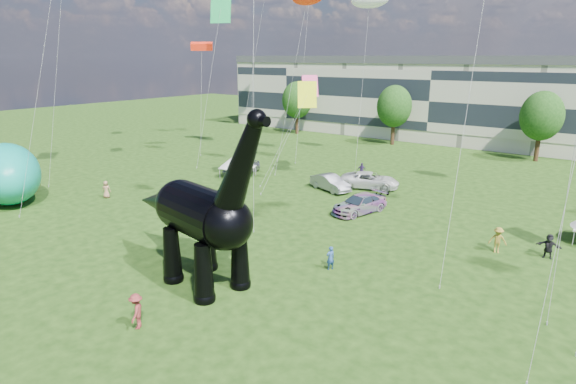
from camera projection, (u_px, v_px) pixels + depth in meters
The scene contains 13 objects.
ground at pixel (168, 307), 25.84m from camera, with size 220.00×220.00×0.00m, color #16330C.
terrace_row at pixel (442, 102), 76.44m from camera, with size 78.00×11.00×12.00m, color beige.
tree_far_left at pixel (297, 97), 82.21m from camera, with size 5.20×5.20×9.44m.
tree_mid_left at pixel (395, 103), 71.77m from camera, with size 5.20×5.20×9.44m.
tree_mid_right at pixel (542, 112), 60.17m from camera, with size 5.20×5.20×9.44m.
dinosaur_sculpture at pixel (198, 214), 27.82m from camera, with size 13.64×4.73×11.10m.
car_silver at pixel (241, 167), 55.12m from camera, with size 1.94×4.82×1.64m, color silver.
car_grey at pixel (330, 183), 48.23m from camera, with size 1.67×4.78×1.57m, color gray.
car_white at pixel (370, 180), 49.03m from camera, with size 2.72×5.91×1.64m, color silver.
car_dark at pixel (360, 204), 41.27m from camera, with size 2.21×5.45×1.58m, color #595960.
gazebo_left at pixel (237, 160), 53.23m from camera, with size 4.59×4.59×2.73m.
inflatable_teal at pixel (7, 174), 43.58m from camera, with size 8.79×5.49×5.49m, color #0D9C88.
visitors at pixel (334, 223), 36.25m from camera, with size 44.02×39.53×1.84m.
Camera 1 is at (19.12, -14.59, 13.01)m, focal length 30.00 mm.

